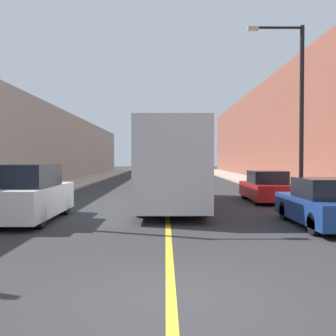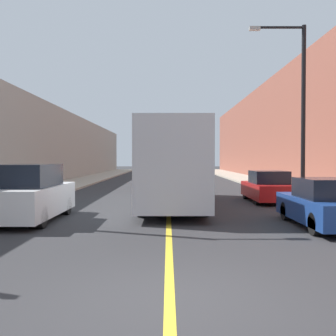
{
  "view_description": "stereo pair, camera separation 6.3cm",
  "coord_description": "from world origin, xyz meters",
  "views": [
    {
      "loc": [
        -0.09,
        -5.65,
        2.07
      ],
      "look_at": [
        0.05,
        14.32,
        1.59
      ],
      "focal_mm": 42.0,
      "sensor_mm": 36.0,
      "label": 1
    },
    {
      "loc": [
        -0.02,
        -5.65,
        2.07
      ],
      "look_at": [
        0.05,
        14.32,
        1.59
      ],
      "focal_mm": 42.0,
      "sensor_mm": 36.0,
      "label": 2
    }
  ],
  "objects": [
    {
      "name": "street_lamp_right",
      "position": [
        6.06,
        12.64,
        4.73
      ],
      "size": [
        2.64,
        0.24,
        8.11
      ],
      "color": "black",
      "rests_on": "sidewalk_right"
    },
    {
      "name": "sidewalk_left",
      "position": [
        -7.7,
        30.0,
        0.07
      ],
      "size": [
        3.45,
        72.0,
        0.13
      ],
      "primitive_type": "cube",
      "color": "#A89E8C",
      "rests_on": "ground"
    },
    {
      "name": "parked_suv_left",
      "position": [
        -4.64,
        7.29,
        0.87
      ],
      "size": [
        1.94,
        4.64,
        1.88
      ],
      "color": "silver",
      "rests_on": "ground"
    },
    {
      "name": "building_row_left",
      "position": [
        -11.42,
        30.0,
        3.27
      ],
      "size": [
        4.0,
        72.0,
        6.55
      ],
      "primitive_type": "cube",
      "color": "gray",
      "rests_on": "ground"
    },
    {
      "name": "road_center_line",
      "position": [
        0.0,
        30.0,
        0.0
      ],
      "size": [
        0.16,
        72.0,
        0.01
      ],
      "primitive_type": "cube",
      "color": "gold",
      "rests_on": "ground"
    },
    {
      "name": "bus",
      "position": [
        0.14,
        11.7,
        1.85
      ],
      "size": [
        2.52,
        10.81,
        3.46
      ],
      "color": "silver",
      "rests_on": "ground"
    },
    {
      "name": "car_right_near",
      "position": [
        4.72,
        6.1,
        0.67
      ],
      "size": [
        1.78,
        4.22,
        1.48
      ],
      "color": "navy",
      "rests_on": "ground"
    },
    {
      "name": "building_row_right",
      "position": [
        11.42,
        30.0,
        4.78
      ],
      "size": [
        4.0,
        72.0,
        9.56
      ],
      "primitive_type": "cube",
      "color": "brown",
      "rests_on": "ground"
    },
    {
      "name": "car_right_mid",
      "position": [
        4.75,
        13.06,
        0.67
      ],
      "size": [
        1.77,
        4.24,
        1.49
      ],
      "color": "maroon",
      "rests_on": "ground"
    },
    {
      "name": "ground_plane",
      "position": [
        0.0,
        0.0,
        0.0
      ],
      "size": [
        200.0,
        200.0,
        0.0
      ],
      "primitive_type": "plane",
      "color": "#2D2D30"
    },
    {
      "name": "sidewalk_right",
      "position": [
        7.7,
        30.0,
        0.07
      ],
      "size": [
        3.45,
        72.0,
        0.13
      ],
      "primitive_type": "cube",
      "color": "#A89E8C",
      "rests_on": "ground"
    }
  ]
}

